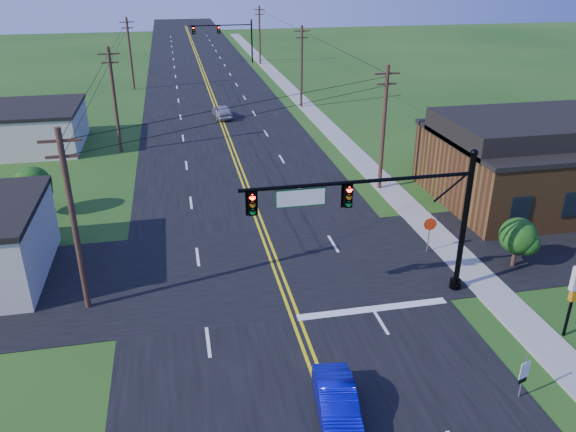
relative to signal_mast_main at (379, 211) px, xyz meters
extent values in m
plane|color=#184313|center=(-4.34, -8.00, -4.75)|extent=(260.00, 260.00, 0.00)
cube|color=black|center=(-4.34, 42.00, -4.73)|extent=(16.00, 220.00, 0.04)
cube|color=black|center=(-4.34, 4.00, -4.73)|extent=(70.00, 10.00, 0.04)
cube|color=gray|center=(6.16, 32.00, -4.71)|extent=(2.00, 160.00, 0.08)
cylinder|color=black|center=(4.46, 0.00, -1.15)|extent=(0.28, 0.28, 7.20)
cylinder|color=black|center=(4.46, 0.00, -4.50)|extent=(0.60, 0.60, 0.50)
sphere|color=black|center=(4.46, 0.00, 2.55)|extent=(0.36, 0.36, 0.36)
cylinder|color=black|center=(-1.04, 0.00, 1.55)|extent=(11.00, 0.18, 0.18)
cube|color=#055B17|center=(-3.74, 0.00, 1.00)|extent=(2.30, 0.06, 0.85)
cylinder|color=black|center=(4.46, 72.00, -1.15)|extent=(0.28, 0.28, 7.20)
cylinder|color=black|center=(4.46, 72.00, -4.50)|extent=(0.60, 0.60, 0.50)
sphere|color=black|center=(4.46, 72.00, 2.55)|extent=(0.36, 0.36, 0.36)
cylinder|color=black|center=(-0.54, 72.00, 1.25)|extent=(10.00, 0.18, 0.18)
cube|color=#055B17|center=(-3.74, 72.00, 0.70)|extent=(2.30, 0.06, 0.85)
cube|color=brown|center=(15.66, 10.00, -2.55)|extent=(14.00, 11.00, 4.40)
cube|color=black|center=(15.66, 10.00, -0.20)|extent=(14.20, 11.20, 0.30)
cube|color=beige|center=(-23.34, 30.00, -3.05)|extent=(12.00, 9.00, 3.40)
cube|color=black|center=(-23.34, 30.00, -1.20)|extent=(12.20, 9.20, 0.30)
cylinder|color=#321D17|center=(-13.84, 2.00, -0.25)|extent=(0.28, 0.28, 9.00)
cube|color=#321D17|center=(-13.84, 2.00, 3.65)|extent=(1.80, 0.12, 0.12)
cube|color=#321D17|center=(-13.84, 2.00, 2.95)|extent=(1.40, 0.12, 0.12)
cylinder|color=#321D17|center=(-13.84, 27.00, -0.25)|extent=(0.28, 0.28, 9.00)
cube|color=#321D17|center=(-13.84, 27.00, 3.65)|extent=(1.80, 0.12, 0.12)
cube|color=#321D17|center=(-13.84, 27.00, 2.95)|extent=(1.40, 0.12, 0.12)
cylinder|color=#321D17|center=(-13.84, 54.00, -0.25)|extent=(0.28, 0.28, 9.00)
cube|color=#321D17|center=(-13.84, 54.00, 3.65)|extent=(1.80, 0.12, 0.12)
cube|color=#321D17|center=(-13.84, 54.00, 2.95)|extent=(1.40, 0.12, 0.12)
cylinder|color=#321D17|center=(5.46, 14.00, -0.25)|extent=(0.28, 0.28, 9.00)
cube|color=#321D17|center=(5.46, 14.00, 3.65)|extent=(1.80, 0.12, 0.12)
cube|color=#321D17|center=(5.46, 14.00, 2.95)|extent=(1.40, 0.12, 0.12)
cylinder|color=#321D17|center=(5.46, 40.00, -0.25)|extent=(0.28, 0.28, 9.00)
cube|color=#321D17|center=(5.46, 40.00, 3.65)|extent=(1.80, 0.12, 0.12)
cube|color=#321D17|center=(5.46, 40.00, 2.95)|extent=(1.40, 0.12, 0.12)
cylinder|color=#321D17|center=(5.46, 70.00, -0.25)|extent=(0.28, 0.28, 9.00)
cube|color=#321D17|center=(5.46, 70.00, 3.65)|extent=(1.80, 0.12, 0.12)
cube|color=#321D17|center=(5.46, 70.00, 2.95)|extent=(1.40, 0.12, 0.12)
cylinder|color=#321D17|center=(11.66, 18.00, -3.83)|extent=(0.24, 0.24, 1.85)
sphere|color=#0E380D|center=(11.66, 18.00, -2.15)|extent=(3.00, 3.00, 3.00)
cylinder|color=#321D17|center=(8.66, 1.50, -4.09)|extent=(0.24, 0.24, 1.32)
sphere|color=#0E380D|center=(8.66, 1.50, -2.89)|extent=(2.00, 2.00, 2.00)
cylinder|color=#321D17|center=(-18.34, 14.00, -3.98)|extent=(0.24, 0.24, 1.54)
sphere|color=#0E380D|center=(-18.34, 14.00, -2.58)|extent=(2.40, 2.40, 2.40)
imported|color=#0709A8|center=(-4.04, -7.47, -4.09)|extent=(1.84, 4.12, 1.31)
imported|color=#AEADB2|center=(-3.93, 36.81, -4.04)|extent=(2.05, 4.30, 1.42)
cylinder|color=slate|center=(3.16, -7.84, -3.76)|extent=(0.08, 0.08, 1.98)
cube|color=white|center=(3.16, -7.87, -3.17)|extent=(0.48, 0.17, 0.27)
cube|color=white|center=(3.16, -7.87, -3.53)|extent=(0.48, 0.17, 0.50)
cube|color=black|center=(3.16, -7.87, -3.89)|extent=(0.40, 0.14, 0.20)
cylinder|color=slate|center=(4.72, 4.00, -3.74)|extent=(0.08, 0.08, 2.03)
cylinder|color=#AC2509|center=(4.72, 3.97, -2.96)|extent=(0.77, 0.16, 0.77)
cylinder|color=black|center=(7.40, -4.67, -3.01)|extent=(0.15, 0.15, 3.48)
camera|label=1|loc=(-8.96, -22.51, 10.62)|focal=35.00mm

